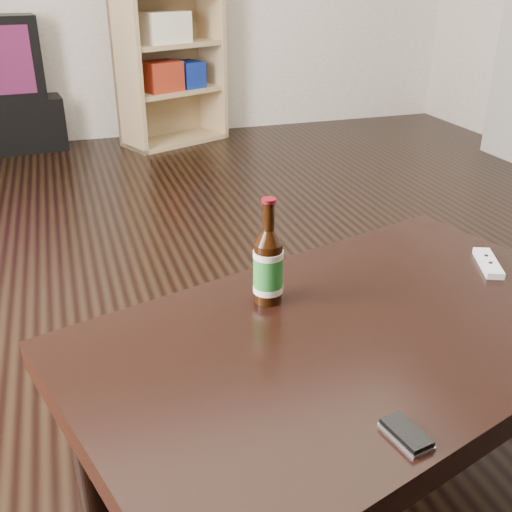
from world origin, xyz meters
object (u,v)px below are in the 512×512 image
object	(u,v)px
bookshelf	(166,40)
remote	(488,263)
phone	(406,434)
coffee_table	(356,350)
beer_bottle	(268,266)

from	to	relation	value
bookshelf	remote	size ratio (longest dim) A/B	8.62
bookshelf	phone	xyz separation A→B (m)	(-0.31, -3.85, -0.25)
coffee_table	remote	size ratio (longest dim) A/B	8.73
remote	phone	bearing A→B (deg)	-114.07
bookshelf	phone	bearing A→B (deg)	-118.22
bookshelf	beer_bottle	bearing A→B (deg)	-120.13
beer_bottle	phone	size ratio (longest dim) A/B	2.60
coffee_table	remote	xyz separation A→B (m)	(0.47, 0.16, 0.07)
coffee_table	phone	bearing A→B (deg)	-103.68
bookshelf	beer_bottle	size ratio (longest dim) A/B	5.47
bookshelf	coffee_table	size ratio (longest dim) A/B	0.99
coffee_table	remote	world-z (taller)	remote
phone	remote	distance (m)	0.75
coffee_table	beer_bottle	size ratio (longest dim) A/B	5.54
bookshelf	phone	distance (m)	3.87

